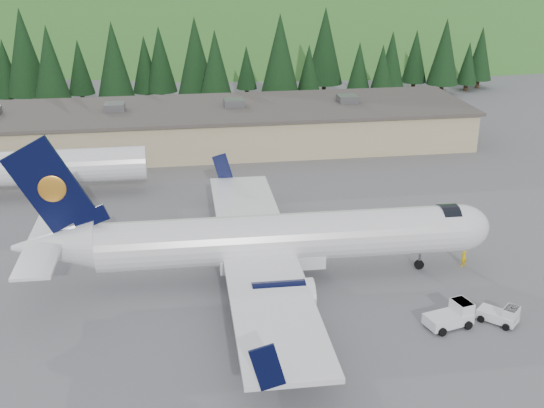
{
  "coord_description": "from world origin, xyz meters",
  "views": [
    {
      "loc": [
        -8.35,
        -47.88,
        25.28
      ],
      "look_at": [
        0.0,
        6.0,
        4.0
      ],
      "focal_mm": 45.0,
      "sensor_mm": 36.0,
      "label": 1
    }
  ],
  "objects_px": {
    "airliner": "(270,241)",
    "ramp_worker": "(464,256)",
    "baggage_tug_d": "(501,315)",
    "baggage_tug_a": "(452,316)",
    "second_airliner": "(9,168)",
    "terminal_building": "(196,127)"
  },
  "relations": [
    {
      "from": "baggage_tug_a",
      "to": "airliner",
      "type": "bearing_deg",
      "value": 127.61
    },
    {
      "from": "airliner",
      "to": "terminal_building",
      "type": "bearing_deg",
      "value": 96.84
    },
    {
      "from": "terminal_building",
      "to": "airliner",
      "type": "bearing_deg",
      "value": -84.11
    },
    {
      "from": "terminal_building",
      "to": "baggage_tug_d",
      "type": "height_order",
      "value": "terminal_building"
    },
    {
      "from": "airliner",
      "to": "second_airliner",
      "type": "height_order",
      "value": "airliner"
    },
    {
      "from": "airliner",
      "to": "baggage_tug_d",
      "type": "bearing_deg",
      "value": -30.48
    },
    {
      "from": "airliner",
      "to": "ramp_worker",
      "type": "height_order",
      "value": "airliner"
    },
    {
      "from": "baggage_tug_a",
      "to": "second_airliner",
      "type": "bearing_deg",
      "value": 124.33
    },
    {
      "from": "baggage_tug_a",
      "to": "ramp_worker",
      "type": "relative_size",
      "value": 2.0
    },
    {
      "from": "airliner",
      "to": "baggage_tug_a",
      "type": "distance_m",
      "value": 14.78
    },
    {
      "from": "baggage_tug_d",
      "to": "airliner",
      "type": "bearing_deg",
      "value": -165.12
    },
    {
      "from": "ramp_worker",
      "to": "terminal_building",
      "type": "bearing_deg",
      "value": -100.95
    },
    {
      "from": "second_airliner",
      "to": "baggage_tug_a",
      "type": "bearing_deg",
      "value": -41.22
    },
    {
      "from": "baggage_tug_a",
      "to": "terminal_building",
      "type": "bearing_deg",
      "value": 93.72
    },
    {
      "from": "baggage_tug_d",
      "to": "terminal_building",
      "type": "bearing_deg",
      "value": 158.2
    },
    {
      "from": "baggage_tug_a",
      "to": "ramp_worker",
      "type": "distance_m",
      "value": 9.89
    },
    {
      "from": "airliner",
      "to": "baggage_tug_d",
      "type": "xyz_separation_m",
      "value": [
        15.04,
        -9.19,
        -2.67
      ]
    },
    {
      "from": "airliner",
      "to": "second_airliner",
      "type": "bearing_deg",
      "value": 138.26
    },
    {
      "from": "second_airliner",
      "to": "baggage_tug_d",
      "type": "xyz_separation_m",
      "value": [
        38.87,
        -31.18,
        -2.68
      ]
    },
    {
      "from": "ramp_worker",
      "to": "airliner",
      "type": "bearing_deg",
      "value": -39.5
    },
    {
      "from": "terminal_building",
      "to": "baggage_tug_a",
      "type": "bearing_deg",
      "value": -71.84
    },
    {
      "from": "second_airliner",
      "to": "ramp_worker",
      "type": "distance_m",
      "value": 45.8
    }
  ]
}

